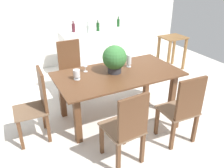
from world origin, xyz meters
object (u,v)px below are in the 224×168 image
Objects in this scene: side_table at (172,46)px; chair_near_left at (127,127)px; dining_table at (118,80)px; chair_head_end at (37,103)px; wine_bottle_amber at (98,27)px; wine_glass at (85,64)px; wine_bottle_tall at (73,28)px; wine_bottle_clear at (88,29)px; crystal_vase_center_near at (77,74)px; wine_bottle_dark at (118,23)px; chair_near_right at (183,108)px; crystal_vase_left at (129,60)px; chair_far_left at (71,66)px; flower_centerpiece at (115,59)px; kitchen_counter at (98,51)px.

chair_near_left is at bearing -138.73° from side_table.
dining_table is at bearing -150.33° from side_table.
wine_bottle_amber is at bearing 138.56° from chair_head_end.
wine_glass is 0.70× the size of wine_bottle_tall.
wine_bottle_amber reaches higher than chair_near_left.
wine_bottle_clear reaches higher than chair_near_left.
side_table is at bearing 29.67° from dining_table.
side_table is at bearing -21.55° from wine_bottle_amber.
crystal_vase_center_near is at bearing -135.88° from wine_glass.
wine_bottle_dark is at bearing 15.39° from wine_bottle_clear.
dining_table is 8.28× the size of wine_bottle_dark.
wine_bottle_amber is at bearing 158.45° from side_table.
chair_near_left is 0.86m from chair_near_right.
crystal_vase_left is at bearing 97.70° from chair_head_end.
chair_far_left is 1.02× the size of chair_near_right.
flower_centerpiece is at bearing -119.71° from wine_bottle_dark.
chair_far_left is 0.99m from crystal_vase_center_near.
wine_bottle_tall reaches higher than side_table.
crystal_vase_center_near is 0.91× the size of wine_glass.
wine_bottle_tall is 0.33m from wine_bottle_clear.
chair_far_left is 0.62× the size of kitchen_counter.
wine_bottle_clear is (0.26, 1.73, 0.06)m from flower_centerpiece.
crystal_vase_center_near is at bearing -175.48° from crystal_vase_left.
chair_far_left is at bearing 129.73° from crystal_vase_left.
kitchen_counter is at bearing 26.94° from wine_bottle_clear.
crystal_vase_left is at bearing -125.19° from chair_near_left.
kitchen_counter is 7.13× the size of wine_bottle_amber.
side_table is at bearing 29.92° from crystal_vase_left.
kitchen_counter is at bearing -88.77° from chair_near_right.
wine_bottle_tall is at bearing 65.44° from chair_far_left.
wine_glass is (-0.86, 1.30, 0.30)m from chair_near_right.
chair_near_left is at bearing 2.68° from chair_near_right.
flower_centerpiece is 2.00m from kitchen_counter.
flower_centerpiece is at bearing -161.74° from crystal_vase_left.
wine_glass is at bearing -120.36° from wine_bottle_amber.
side_table is (2.08, 1.19, -0.07)m from dining_table.
wine_bottle_amber is (0.90, 2.84, 0.50)m from chair_near_left.
chair_far_left is at bearing -135.99° from kitchen_counter.
crystal_vase_left is at bearing -96.88° from kitchen_counter.
wine_bottle_clear is 0.26m from wine_bottle_amber.
crystal_vase_center_near reaches higher than side_table.
chair_near_right is at bearing -126.92° from side_table.
flower_centerpiece is at bearing -63.61° from chair_near_right.
kitchen_counter reaches higher than side_table.
wine_bottle_amber is at bearing 59.64° from wine_glass.
wine_bottle_dark is (1.72, 1.93, 0.21)m from crystal_vase_center_near.
chair_head_end reaches higher than wine_glass.
chair_near_left is at bearing -116.52° from wine_bottle_dark.
wine_bottle_tall reaches higher than dining_table.
wine_glass is at bearing 111.12° from chair_head_end.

